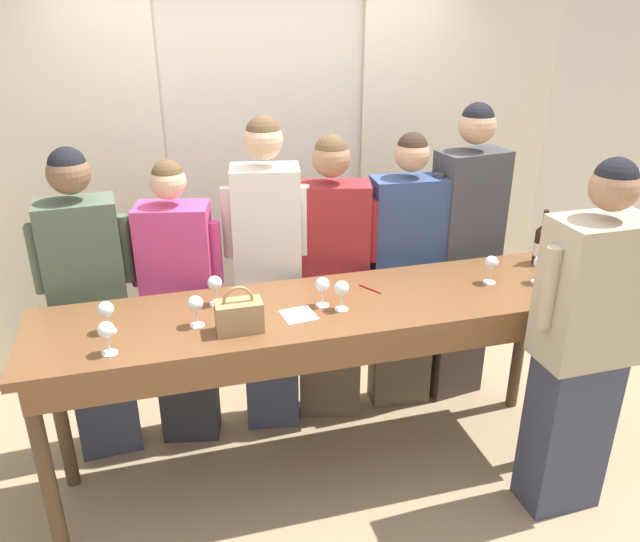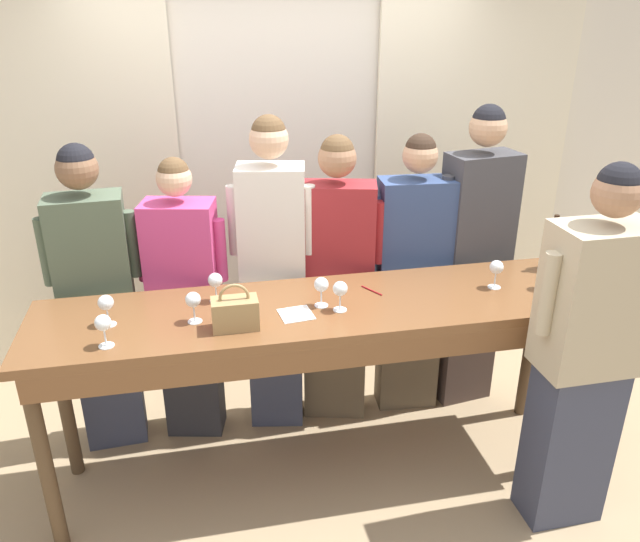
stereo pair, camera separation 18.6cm
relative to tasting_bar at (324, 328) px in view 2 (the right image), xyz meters
The scene contains 25 objects.
ground_plane 0.90m from the tasting_bar, 90.00° to the left, with size 18.00×18.00×0.00m, color tan.
wall_back 1.52m from the tasting_bar, 90.00° to the left, with size 12.00×0.06×2.80m.
curtain_panel_left 1.97m from the tasting_bar, 134.39° to the left, with size 1.39×0.03×2.69m.
curtain_panel_right 1.97m from the tasting_bar, 45.61° to the left, with size 1.39×0.03×2.69m.
tasting_bar is the anchor object (origin of this frame).
wine_bottle 1.35m from the tasting_bar, ahead, with size 0.08×0.08×0.31m.
handbag 0.49m from the tasting_bar, 164.13° to the right, with size 0.21×0.12×0.22m.
wine_glass_front_left 1.03m from the tasting_bar, behind, with size 0.07×0.07×0.15m.
wine_glass_front_mid 0.94m from the tasting_bar, ahead, with size 0.07×0.07×0.15m.
wine_glass_front_right 1.21m from the tasting_bar, 11.58° to the right, with size 0.07×0.07×0.15m.
wine_glass_center_left 0.58m from the tasting_bar, 161.70° to the left, with size 0.07×0.07×0.15m.
wine_glass_center_mid 1.18m from the tasting_bar, ahead, with size 0.07×0.07×0.15m.
wine_glass_center_right 0.66m from the tasting_bar, behind, with size 0.07×0.07×0.15m.
wine_glass_back_left 1.03m from the tasting_bar, behind, with size 0.07×0.07×0.15m.
wine_glass_back_mid 0.24m from the tasting_bar, 35.64° to the right, with size 0.07×0.07×0.15m.
wine_glass_back_right 0.22m from the tasting_bar, 126.13° to the left, with size 0.07×0.07×0.15m.
napkin 0.19m from the tasting_bar, 160.10° to the right, with size 0.17×0.17×0.00m.
pen 0.32m from the tasting_bar, 24.01° to the left, with size 0.08×0.13×0.01m.
guest_olive_jacket 1.25m from the tasting_bar, 154.30° to the left, with size 0.50×0.26×1.75m.
guest_pink_top 0.86m from the tasting_bar, 140.90° to the left, with size 0.49×0.30×1.66m.
guest_cream_sweater 0.57m from the tasting_bar, 107.93° to the left, with size 0.48×0.30×1.85m.
guest_striped_shirt 0.57m from the tasting_bar, 71.13° to the left, with size 0.54×0.31×1.74m.
guest_navy_coat 0.85m from the tasting_bar, 39.84° to the left, with size 0.54×0.24×1.73m.
guest_beige_cap 1.17m from the tasting_bar, 27.74° to the left, with size 0.52×0.28×1.87m.
host_pouring 1.21m from the tasting_bar, 24.69° to the right, with size 0.55×0.28×1.80m.
Camera 2 is at (-0.56, -2.66, 2.40)m, focal length 35.00 mm.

